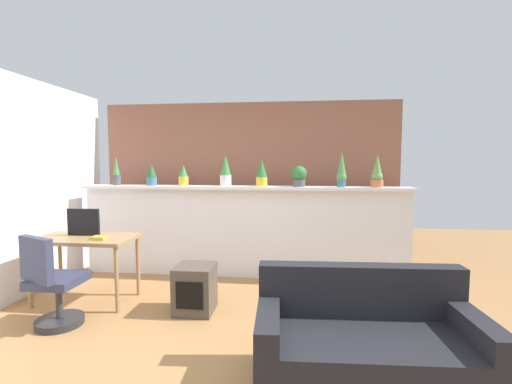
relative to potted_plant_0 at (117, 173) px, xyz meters
The scene contains 18 objects.
ground_plane 3.04m from the potted_plant_0, 47.34° to the right, with size 12.00×12.00×0.00m, color #9E7042.
divider_wall 2.00m from the potted_plant_0, ahead, with size 4.50×0.16×1.23m, color white.
plant_shelf 1.83m from the potted_plant_0, ahead, with size 4.50×0.31×0.04m, color white.
brick_wall_behind 1.93m from the potted_plant_0, 19.15° to the left, with size 4.50×0.10×2.50m, color #935B47.
potted_plant_0 is the anchor object (origin of this frame).
potted_plant_1 0.52m from the potted_plant_0, ahead, with size 0.14×0.14×0.31m.
potted_plant_2 0.99m from the potted_plant_0, ahead, with size 0.13×0.13×0.29m.
potted_plant_3 1.58m from the potted_plant_0, ahead, with size 0.16×0.16×0.43m.
potted_plant_4 2.08m from the potted_plant_0, ahead, with size 0.16×0.16×0.37m.
potted_plant_5 2.59m from the potted_plant_0, ahead, with size 0.21×0.21×0.28m.
potted_plant_6 3.14m from the potted_plant_0, ahead, with size 0.13×0.13×0.48m.
potted_plant_7 3.60m from the potted_plant_0, ahead, with size 0.16×0.16×0.44m.
desk 1.34m from the potted_plant_0, 80.71° to the right, with size 1.10×0.60×0.75m.
tv_monitor 1.14m from the potted_plant_0, 83.53° to the right, with size 0.38×0.04×0.31m, color black.
office_chair 2.03m from the potted_plant_0, 82.17° to the right, with size 0.51×0.51×0.91m.
side_cube_shelf 2.26m from the potted_plant_0, 39.06° to the right, with size 0.40×0.41×0.50m.
book_on_desk 1.42m from the potted_plant_0, 70.74° to the right, with size 0.16×0.13×0.04m, color gold.
couch 3.98m from the potted_plant_0, 36.45° to the right, with size 1.60×0.84×0.80m.
Camera 1 is at (0.73, -2.75, 1.59)m, focal length 24.49 mm.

